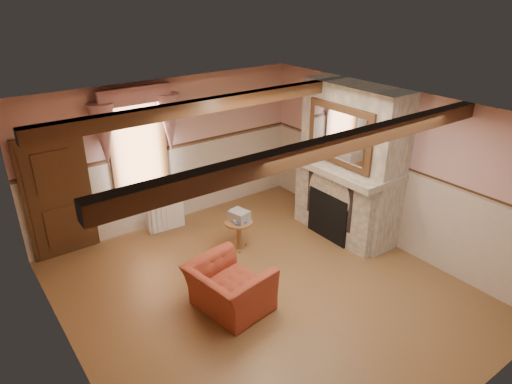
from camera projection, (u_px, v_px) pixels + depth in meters
floor at (263, 291)px, 7.07m from camera, size 5.50×6.00×0.01m
ceiling at (265, 114)px, 5.89m from camera, size 5.50×6.00×0.01m
wall_back at (169, 153)px, 8.67m from camera, size 5.50×0.02×2.80m
wall_front at (457, 328)px, 4.29m from camera, size 5.50×0.02×2.80m
wall_left at (65, 278)px, 5.00m from camera, size 0.02×6.00×2.80m
wall_right at (389, 168)px, 7.96m from camera, size 0.02×6.00×2.80m
wainscot at (264, 250)px, 6.75m from camera, size 5.50×6.00×1.50m
chair_rail at (264, 204)px, 6.44m from camera, size 5.50×6.00×0.08m
firebox at (330, 215)px, 8.39m from camera, size 0.20×0.95×0.90m
armchair at (229, 288)px, 6.55m from camera, size 1.11×1.23×0.71m
side_table at (239, 235)px, 8.08m from camera, size 0.55×0.55×0.55m
book_stack at (239, 216)px, 7.93m from camera, size 0.33×0.37×0.20m
radiator at (165, 214)px, 8.74m from camera, size 0.71×0.23×0.60m
bowl at (347, 162)px, 8.04m from camera, size 0.34×0.34×0.08m
mantel_clock at (316, 147)px, 8.61m from camera, size 0.14×0.24×0.20m
oil_lamp at (322, 147)px, 8.49m from camera, size 0.11×0.11×0.28m
candle_red at (380, 173)px, 7.50m from camera, size 0.06×0.06×0.16m
jar_yellow at (369, 170)px, 7.67m from camera, size 0.06×0.06×0.12m
fireplace at (351, 162)px, 8.22m from camera, size 0.85×2.00×2.80m
mantel at (344, 166)px, 8.14m from camera, size 1.05×2.05×0.12m
overmantel_mirror at (339, 136)px, 7.79m from camera, size 0.06×1.44×1.04m
door at (59, 199)px, 7.65m from camera, size 1.10×0.10×2.10m
window at (138, 147)px, 8.22m from camera, size 1.06×0.08×2.02m
window_drapes at (137, 115)px, 7.91m from camera, size 1.30×0.14×1.40m
ceiling_beam_front at (330, 146)px, 5.06m from camera, size 5.50×0.18×0.20m
ceiling_beam_back at (216, 104)px, 6.81m from camera, size 5.50×0.18×0.20m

